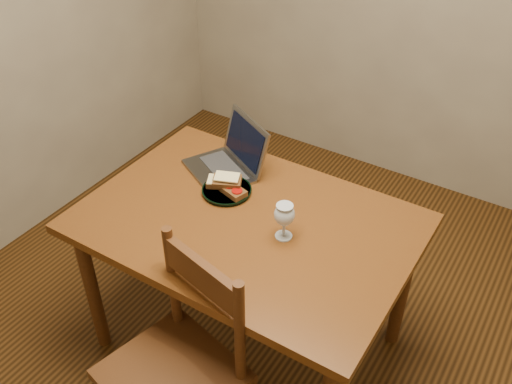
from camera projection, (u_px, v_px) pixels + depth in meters
The scene contains 9 objects.
floor at pixel (273, 337), 2.73m from camera, with size 3.20×3.20×0.02m, color black.
table at pixel (247, 236), 2.30m from camera, with size 1.30×0.90×0.74m.
chair at pixel (177, 362), 1.99m from camera, with size 0.52×0.51×0.47m.
plate at pixel (227, 191), 2.39m from camera, with size 0.21×0.21×0.02m, color black.
sandwich_cheese at pixel (221, 182), 2.39m from camera, with size 0.12×0.07×0.04m, color #381E0C, non-canonical shape.
sandwich_tomato at pixel (233, 190), 2.35m from camera, with size 0.11×0.07×0.03m, color #381E0C, non-canonical shape.
sandwich_top at pixel (227, 180), 2.36m from camera, with size 0.12×0.07×0.04m, color #381E0C, non-canonical shape.
milk_glass at pixel (284, 221), 2.13m from camera, with size 0.08×0.08×0.15m, color white, non-canonical shape.
laptop at pixel (231, 157), 2.50m from camera, with size 0.41×0.39×0.22m.
Camera 1 is at (0.87, -1.52, 2.19)m, focal length 40.00 mm.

